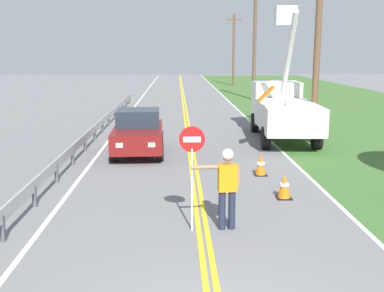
# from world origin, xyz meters

# --- Properties ---
(centerline_yellow_left) EXTENTS (0.11, 110.00, 0.01)m
(centerline_yellow_left) POSITION_xyz_m (-0.09, 20.00, 0.01)
(centerline_yellow_left) COLOR yellow
(centerline_yellow_left) RESTS_ON ground
(centerline_yellow_right) EXTENTS (0.11, 110.00, 0.01)m
(centerline_yellow_right) POSITION_xyz_m (0.09, 20.00, 0.01)
(centerline_yellow_right) COLOR yellow
(centerline_yellow_right) RESTS_ON ground
(edge_line_right) EXTENTS (0.12, 110.00, 0.01)m
(edge_line_right) POSITION_xyz_m (3.60, 20.00, 0.01)
(edge_line_right) COLOR silver
(edge_line_right) RESTS_ON ground
(edge_line_left) EXTENTS (0.12, 110.00, 0.01)m
(edge_line_left) POSITION_xyz_m (-3.60, 20.00, 0.01)
(edge_line_left) COLOR silver
(edge_line_left) RESTS_ON ground
(flagger_worker) EXTENTS (1.09, 0.27, 1.83)m
(flagger_worker) POSITION_xyz_m (0.53, 4.46, 1.05)
(flagger_worker) COLOR #1E2338
(flagger_worker) RESTS_ON ground
(stop_sign_paddle) EXTENTS (0.56, 0.04, 2.33)m
(stop_sign_paddle) POSITION_xyz_m (-0.24, 4.40, 1.71)
(stop_sign_paddle) COLOR silver
(stop_sign_paddle) RESTS_ON ground
(utility_bucket_truck) EXTENTS (3.00, 6.92, 5.83)m
(utility_bucket_truck) POSITION_xyz_m (4.22, 15.78, 1.43)
(utility_bucket_truck) COLOR silver
(utility_bucket_truck) RESTS_ON ground
(oncoming_sedan_nearest) EXTENTS (2.02, 4.16, 1.70)m
(oncoming_sedan_nearest) POSITION_xyz_m (-2.05, 12.58, 0.83)
(oncoming_sedan_nearest) COLOR maroon
(oncoming_sedan_nearest) RESTS_ON ground
(utility_pole_near) EXTENTS (1.80, 0.28, 7.82)m
(utility_pole_near) POSITION_xyz_m (5.39, 14.77, 4.09)
(utility_pole_near) COLOR brown
(utility_pole_near) RESTS_ON ground
(utility_pole_mid) EXTENTS (1.80, 0.28, 8.79)m
(utility_pole_mid) POSITION_xyz_m (5.79, 33.77, 4.58)
(utility_pole_mid) COLOR brown
(utility_pole_mid) RESTS_ON ground
(utility_pole_far) EXTENTS (1.80, 0.28, 8.13)m
(utility_pole_far) POSITION_xyz_m (6.08, 50.55, 4.25)
(utility_pole_far) COLOR brown
(utility_pole_far) RESTS_ON ground
(traffic_cone_lead) EXTENTS (0.40, 0.40, 0.70)m
(traffic_cone_lead) POSITION_xyz_m (2.32, 6.66, 0.34)
(traffic_cone_lead) COLOR orange
(traffic_cone_lead) RESTS_ON ground
(traffic_cone_mid) EXTENTS (0.40, 0.40, 0.70)m
(traffic_cone_mid) POSITION_xyz_m (2.12, 9.14, 0.34)
(traffic_cone_mid) COLOR orange
(traffic_cone_mid) RESTS_ON ground
(guardrail_left_shoulder) EXTENTS (0.10, 32.00, 0.71)m
(guardrail_left_shoulder) POSITION_xyz_m (-4.20, 16.46, 0.52)
(guardrail_left_shoulder) COLOR #9EA0A3
(guardrail_left_shoulder) RESTS_ON ground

